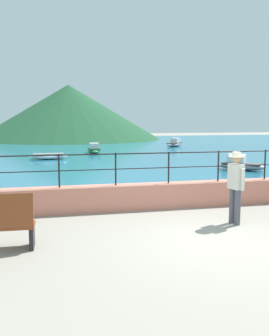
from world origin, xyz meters
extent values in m
plane|color=gray|center=(0.00, 0.00, 0.00)|extent=(120.00, 120.00, 0.00)
cube|color=tan|center=(0.00, 3.20, 0.35)|extent=(20.00, 0.56, 0.70)
cylinder|color=black|center=(-3.07, 3.20, 1.15)|extent=(0.04, 0.04, 0.90)
cylinder|color=black|center=(-1.53, 3.20, 1.15)|extent=(0.04, 0.04, 0.90)
cylinder|color=black|center=(0.00, 3.20, 1.15)|extent=(0.04, 0.04, 0.90)
cylinder|color=black|center=(1.53, 3.20, 1.15)|extent=(0.04, 0.04, 0.90)
cylinder|color=black|center=(3.07, 3.20, 1.15)|extent=(0.04, 0.04, 0.90)
cylinder|color=black|center=(0.00, 3.20, 1.57)|extent=(18.40, 0.04, 0.04)
cylinder|color=black|center=(0.00, 3.20, 1.15)|extent=(18.40, 0.03, 0.03)
cube|color=#236B89|center=(0.00, 25.84, 0.03)|extent=(64.00, 44.32, 0.06)
cone|color=#1E4C2D|center=(-0.45, 41.49, 3.40)|extent=(22.98, 22.98, 6.80)
cone|color=#285633|center=(-0.25, 43.07, 2.19)|extent=(11.55, 11.55, 4.37)
cube|color=black|center=(-3.71, 0.52, 0.22)|extent=(0.10, 0.47, 0.43)
cylinder|color=#4C4C56|center=(0.98, 1.23, 0.43)|extent=(0.15, 0.15, 0.86)
cylinder|color=#4C4C56|center=(1.02, 1.06, 0.43)|extent=(0.15, 0.15, 0.86)
cube|color=beige|center=(1.00, 1.14, 1.16)|extent=(0.30, 0.40, 0.60)
cylinder|color=beige|center=(0.94, 1.38, 1.12)|extent=(0.09, 0.09, 0.52)
cylinder|color=beige|center=(1.05, 0.91, 1.12)|extent=(0.09, 0.09, 0.52)
sphere|color=tan|center=(1.00, 1.14, 1.59)|extent=(0.22, 0.22, 0.22)
cylinder|color=beige|center=(1.00, 1.14, 1.64)|extent=(0.38, 0.38, 0.02)
cylinder|color=beige|center=(1.00, 1.14, 1.70)|extent=(0.20, 0.20, 0.10)
ellipsoid|color=white|center=(-3.24, 16.88, 0.24)|extent=(2.35, 1.05, 0.36)
cube|color=gray|center=(-3.24, 16.88, 0.39)|extent=(1.89, 0.89, 0.06)
ellipsoid|color=gray|center=(5.89, 9.63, 0.24)|extent=(2.31, 2.21, 0.36)
cube|color=#4D4D51|center=(5.89, 9.63, 0.39)|extent=(1.88, 1.80, 0.06)
cube|color=silver|center=(5.70, 9.80, 0.62)|extent=(1.02, 1.00, 0.40)
ellipsoid|color=#338C59|center=(0.03, 20.54, 0.24)|extent=(0.92, 2.31, 0.36)
cube|color=#1C4D31|center=(0.03, 20.54, 0.39)|extent=(0.78, 1.85, 0.06)
cube|color=silver|center=(0.03, 20.29, 0.62)|extent=(0.64, 0.81, 0.40)
ellipsoid|color=gray|center=(8.03, 25.71, 0.24)|extent=(2.27, 2.26, 0.36)
cube|color=#4D4D51|center=(8.03, 25.71, 0.39)|extent=(1.85, 1.84, 0.06)
cube|color=silver|center=(8.21, 25.88, 0.62)|extent=(1.01, 1.01, 0.40)
camera|label=1|loc=(-3.39, -6.96, 2.51)|focal=40.44mm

